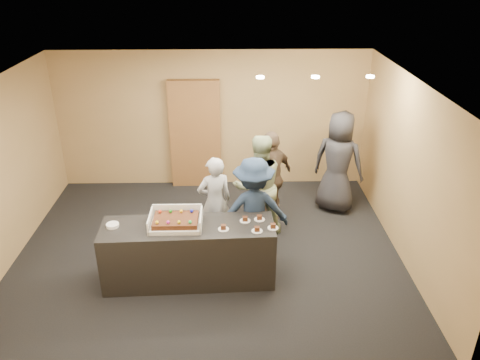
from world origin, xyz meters
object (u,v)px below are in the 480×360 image
(cake_box, at_px, (176,222))
(sheet_cake, at_px, (176,220))
(person_sage_man, at_px, (258,185))
(person_navy_man, at_px, (253,210))
(plate_stack, at_px, (113,225))
(person_server_grey, at_px, (215,202))
(serving_counter, at_px, (189,253))
(person_dark_suit, at_px, (338,162))
(storage_cabinet, at_px, (195,135))
(person_brown_extra, at_px, (271,178))

(cake_box, relative_size, sheet_cake, 1.17)
(person_sage_man, distance_m, person_navy_man, 0.74)
(plate_stack, height_order, person_sage_man, person_sage_man)
(person_server_grey, xyz_separation_m, person_navy_man, (0.59, -0.40, 0.07))
(sheet_cake, bearing_deg, serving_counter, 0.00)
(cake_box, xyz_separation_m, person_dark_suit, (2.68, 2.03, -0.01))
(storage_cabinet, relative_size, cake_box, 3.04)
(person_dark_suit, bearing_deg, person_navy_man, 72.38)
(person_server_grey, bearing_deg, storage_cabinet, -96.27)
(plate_stack, relative_size, person_brown_extra, 0.10)
(person_brown_extra, bearing_deg, sheet_cake, 2.30)
(serving_counter, height_order, cake_box, cake_box)
(serving_counter, bearing_deg, cake_box, 168.07)
(person_server_grey, bearing_deg, person_brown_extra, -161.83)
(storage_cabinet, distance_m, person_server_grey, 2.21)
(serving_counter, distance_m, storage_cabinet, 3.16)
(sheet_cake, bearing_deg, person_navy_man, 26.68)
(person_server_grey, height_order, person_brown_extra, person_brown_extra)
(cake_box, xyz_separation_m, plate_stack, (-0.87, -0.02, -0.03))
(cake_box, bearing_deg, person_navy_man, 25.58)
(serving_counter, distance_m, person_server_grey, 1.06)
(cake_box, distance_m, person_navy_man, 1.22)
(storage_cabinet, relative_size, person_navy_man, 1.30)
(person_sage_man, bearing_deg, person_navy_man, 65.57)
(plate_stack, bearing_deg, storage_cabinet, 73.05)
(cake_box, distance_m, person_server_grey, 1.07)
(storage_cabinet, height_order, cake_box, storage_cabinet)
(plate_stack, relative_size, person_dark_suit, 0.09)
(plate_stack, bearing_deg, sheet_cake, -0.51)
(person_sage_man, bearing_deg, person_brown_extra, -139.53)
(person_navy_man, bearing_deg, plate_stack, 11.13)
(person_sage_man, bearing_deg, person_dark_suit, -167.63)
(cake_box, bearing_deg, person_sage_man, 46.00)
(person_dark_suit, bearing_deg, storage_cabinet, 6.96)
(serving_counter, relative_size, cake_box, 3.37)
(cake_box, xyz_separation_m, person_navy_man, (1.09, 0.52, -0.12))
(sheet_cake, height_order, person_dark_suit, person_dark_suit)
(cake_box, distance_m, plate_stack, 0.87)
(plate_stack, xyz_separation_m, person_navy_man, (1.97, 0.54, -0.09))
(plate_stack, relative_size, person_server_grey, 0.11)
(serving_counter, relative_size, person_brown_extra, 1.43)
(serving_counter, xyz_separation_m, person_brown_extra, (1.29, 1.64, 0.39))
(sheet_cake, relative_size, person_navy_man, 0.37)
(plate_stack, bearing_deg, person_dark_suit, 29.98)
(person_server_grey, xyz_separation_m, person_dark_suit, (2.17, 1.10, 0.18))
(cake_box, xyz_separation_m, person_brown_extra, (1.45, 1.61, -0.11))
(storage_cabinet, relative_size, sheet_cake, 3.56)
(person_server_grey, bearing_deg, person_sage_man, -172.95)
(plate_stack, relative_size, person_navy_man, 0.10)
(sheet_cake, bearing_deg, person_server_grey, 62.16)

